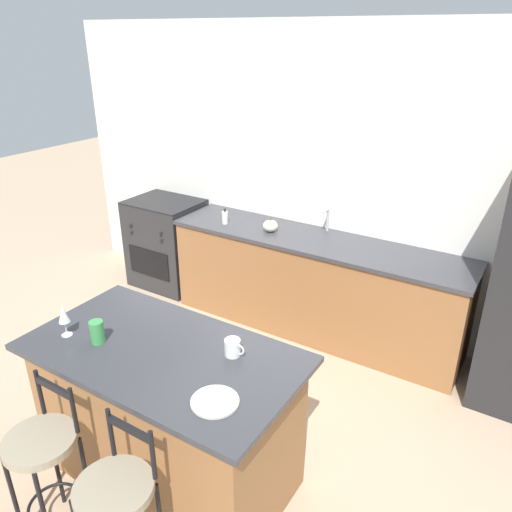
{
  "coord_description": "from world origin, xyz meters",
  "views": [
    {
      "loc": [
        1.71,
        -3.37,
        2.6
      ],
      "look_at": [
        -0.0,
        -0.64,
        1.14
      ],
      "focal_mm": 35.0,
      "sensor_mm": 36.0,
      "label": 1
    }
  ],
  "objects_px": {
    "bar_stool_near": "(45,456)",
    "wine_glass": "(63,315)",
    "pumpkin_decoration": "(270,226)",
    "oven_range": "(167,243)",
    "bar_stool_far": "(118,505)",
    "coffee_mug": "(233,347)",
    "dinner_plate": "(215,401)",
    "soap_bottle": "(225,217)",
    "tumbler_cup": "(97,332)"
  },
  "relations": [
    {
      "from": "wine_glass",
      "to": "pumpkin_decoration",
      "type": "distance_m",
      "value": 2.14
    },
    {
      "from": "bar_stool_near",
      "to": "dinner_plate",
      "type": "relative_size",
      "value": 4.02
    },
    {
      "from": "oven_range",
      "to": "coffee_mug",
      "type": "distance_m",
      "value": 2.88
    },
    {
      "from": "dinner_plate",
      "to": "coffee_mug",
      "type": "xyz_separation_m",
      "value": [
        -0.15,
        0.37,
        0.04
      ]
    },
    {
      "from": "soap_bottle",
      "to": "tumbler_cup",
      "type": "bearing_deg",
      "value": -75.26
    },
    {
      "from": "bar_stool_near",
      "to": "pumpkin_decoration",
      "type": "height_order",
      "value": "pumpkin_decoration"
    },
    {
      "from": "wine_glass",
      "to": "tumbler_cup",
      "type": "distance_m",
      "value": 0.23
    },
    {
      "from": "bar_stool_far",
      "to": "tumbler_cup",
      "type": "relative_size",
      "value": 6.99
    },
    {
      "from": "bar_stool_near",
      "to": "coffee_mug",
      "type": "bearing_deg",
      "value": 52.15
    },
    {
      "from": "wine_glass",
      "to": "bar_stool_far",
      "type": "bearing_deg",
      "value": -28.92
    },
    {
      "from": "wine_glass",
      "to": "oven_range",
      "type": "bearing_deg",
      "value": 118.41
    },
    {
      "from": "bar_stool_near",
      "to": "coffee_mug",
      "type": "xyz_separation_m",
      "value": [
        0.64,
        0.83,
        0.44
      ]
    },
    {
      "from": "oven_range",
      "to": "wine_glass",
      "type": "height_order",
      "value": "wine_glass"
    },
    {
      "from": "bar_stool_near",
      "to": "soap_bottle",
      "type": "xyz_separation_m",
      "value": [
        -0.63,
        2.55,
        0.43
      ]
    },
    {
      "from": "bar_stool_near",
      "to": "wine_glass",
      "type": "bearing_deg",
      "value": 123.53
    },
    {
      "from": "coffee_mug",
      "to": "tumbler_cup",
      "type": "xyz_separation_m",
      "value": [
        -0.74,
        -0.31,
        0.02
      ]
    },
    {
      "from": "dinner_plate",
      "to": "tumbler_cup",
      "type": "distance_m",
      "value": 0.89
    },
    {
      "from": "bar_stool_far",
      "to": "tumbler_cup",
      "type": "bearing_deg",
      "value": 140.76
    },
    {
      "from": "dinner_plate",
      "to": "tumbler_cup",
      "type": "bearing_deg",
      "value": 176.24
    },
    {
      "from": "bar_stool_near",
      "to": "wine_glass",
      "type": "relative_size",
      "value": 4.95
    },
    {
      "from": "dinner_plate",
      "to": "soap_bottle",
      "type": "xyz_separation_m",
      "value": [
        -1.42,
        2.09,
        0.04
      ]
    },
    {
      "from": "coffee_mug",
      "to": "tumbler_cup",
      "type": "height_order",
      "value": "tumbler_cup"
    },
    {
      "from": "bar_stool_far",
      "to": "coffee_mug",
      "type": "xyz_separation_m",
      "value": [
        0.1,
        0.83,
        0.44
      ]
    },
    {
      "from": "coffee_mug",
      "to": "soap_bottle",
      "type": "relative_size",
      "value": 0.83
    },
    {
      "from": "dinner_plate",
      "to": "pumpkin_decoration",
      "type": "relative_size",
      "value": 1.76
    },
    {
      "from": "coffee_mug",
      "to": "tumbler_cup",
      "type": "distance_m",
      "value": 0.8
    },
    {
      "from": "oven_range",
      "to": "bar_stool_far",
      "type": "distance_m",
      "value": 3.37
    },
    {
      "from": "oven_range",
      "to": "dinner_plate",
      "type": "xyz_separation_m",
      "value": [
        2.29,
        -2.22,
        0.47
      ]
    },
    {
      "from": "bar_stool_near",
      "to": "dinner_plate",
      "type": "xyz_separation_m",
      "value": [
        0.79,
        0.46,
        0.4
      ]
    },
    {
      "from": "bar_stool_far",
      "to": "tumbler_cup",
      "type": "height_order",
      "value": "tumbler_cup"
    },
    {
      "from": "bar_stool_near",
      "to": "wine_glass",
      "type": "distance_m",
      "value": 0.77
    },
    {
      "from": "pumpkin_decoration",
      "to": "bar_stool_near",
      "type": "bearing_deg",
      "value": -86.47
    },
    {
      "from": "bar_stool_far",
      "to": "soap_bottle",
      "type": "distance_m",
      "value": 2.84
    },
    {
      "from": "wine_glass",
      "to": "soap_bottle",
      "type": "xyz_separation_m",
      "value": [
        -0.32,
        2.08,
        -0.09
      ]
    },
    {
      "from": "bar_stool_far",
      "to": "pumpkin_decoration",
      "type": "xyz_separation_m",
      "value": [
        -0.71,
        2.61,
        0.42
      ]
    },
    {
      "from": "oven_range",
      "to": "pumpkin_decoration",
      "type": "height_order",
      "value": "pumpkin_decoration"
    },
    {
      "from": "oven_range",
      "to": "soap_bottle",
      "type": "xyz_separation_m",
      "value": [
        0.88,
        -0.13,
        0.5
      ]
    },
    {
      "from": "bar_stool_near",
      "to": "oven_range",
      "type": "bearing_deg",
      "value": 119.34
    },
    {
      "from": "oven_range",
      "to": "coffee_mug",
      "type": "xyz_separation_m",
      "value": [
        2.15,
        -1.84,
        0.51
      ]
    },
    {
      "from": "pumpkin_decoration",
      "to": "coffee_mug",
      "type": "bearing_deg",
      "value": -65.61
    },
    {
      "from": "coffee_mug",
      "to": "bar_stool_far",
      "type": "bearing_deg",
      "value": -96.75
    },
    {
      "from": "soap_bottle",
      "to": "dinner_plate",
      "type": "bearing_deg",
      "value": -55.83
    },
    {
      "from": "coffee_mug",
      "to": "pumpkin_decoration",
      "type": "bearing_deg",
      "value": 114.39
    },
    {
      "from": "wine_glass",
      "to": "soap_bottle",
      "type": "height_order",
      "value": "wine_glass"
    },
    {
      "from": "oven_range",
      "to": "dinner_plate",
      "type": "bearing_deg",
      "value": -44.0
    },
    {
      "from": "bar_stool_far",
      "to": "wine_glass",
      "type": "bearing_deg",
      "value": 151.08
    },
    {
      "from": "bar_stool_far",
      "to": "soap_bottle",
      "type": "height_order",
      "value": "soap_bottle"
    },
    {
      "from": "oven_range",
      "to": "pumpkin_decoration",
      "type": "distance_m",
      "value": 1.43
    },
    {
      "from": "oven_range",
      "to": "tumbler_cup",
      "type": "relative_size",
      "value": 6.94
    },
    {
      "from": "wine_glass",
      "to": "pumpkin_decoration",
      "type": "relative_size",
      "value": 1.43
    }
  ]
}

